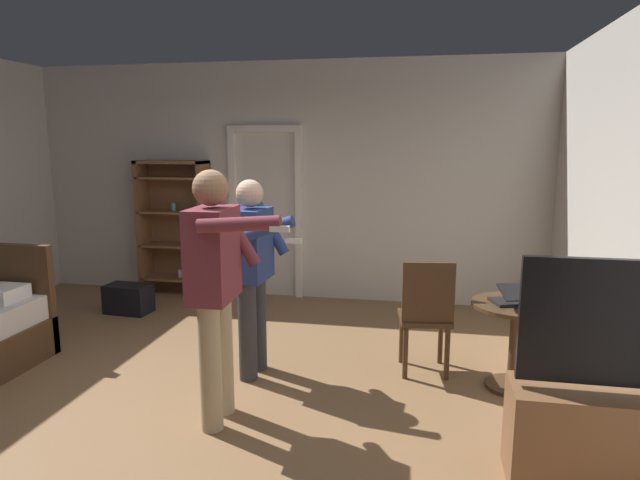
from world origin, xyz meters
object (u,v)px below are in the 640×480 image
object	(u,v)px
person_striped_shirt	(253,265)
suitcase_dark	(128,299)
bottle_on_table	(539,295)
person_blue_shirt	(215,279)
bookshelf	(175,223)
laptop	(516,298)
tv_flatscreen	(626,425)
wooden_chair	(426,312)
side_table	(515,331)

from	to	relation	value
person_striped_shirt	suitcase_dark	bearing A→B (deg)	145.26
bottle_on_table	person_blue_shirt	distance (m)	2.41
bottle_on_table	bookshelf	bearing A→B (deg)	151.56
bottle_on_table	person_striped_shirt	xyz separation A→B (m)	(-2.24, -0.05, 0.14)
laptop	suitcase_dark	world-z (taller)	laptop
tv_flatscreen	person_striped_shirt	xyz separation A→B (m)	(-2.51, 1.10, 0.55)
laptop	person_blue_shirt	size ratio (longest dim) A/B	0.23
wooden_chair	person_blue_shirt	bearing A→B (deg)	-143.02
side_table	wooden_chair	size ratio (longest dim) A/B	0.71
side_table	wooden_chair	world-z (taller)	wooden_chair
laptop	person_blue_shirt	distance (m)	2.28
tv_flatscreen	laptop	world-z (taller)	tv_flatscreen
bottle_on_table	tv_flatscreen	bearing A→B (deg)	-76.68
tv_flatscreen	person_striped_shirt	bearing A→B (deg)	156.34
laptop	person_blue_shirt	world-z (taller)	person_blue_shirt
tv_flatscreen	bottle_on_table	xyz separation A→B (m)	(-0.27, 1.15, 0.41)
wooden_chair	person_blue_shirt	distance (m)	1.83
bottle_on_table	wooden_chair	bearing A→B (deg)	165.94
bottle_on_table	person_blue_shirt	xyz separation A→B (m)	(-2.24, -0.85, 0.23)
laptop	wooden_chair	world-z (taller)	wooden_chair
bookshelf	bottle_on_table	world-z (taller)	bookshelf
person_striped_shirt	tv_flatscreen	bearing A→B (deg)	-23.66
side_table	person_blue_shirt	world-z (taller)	person_blue_shirt
tv_flatscreen	person_blue_shirt	bearing A→B (deg)	173.22
bottle_on_table	side_table	bearing A→B (deg)	150.26
laptop	person_striped_shirt	size ratio (longest dim) A/B	0.25
side_table	person_blue_shirt	bearing A→B (deg)	-156.02
bookshelf	side_table	bearing A→B (deg)	-28.39
wooden_chair	person_striped_shirt	xyz separation A→B (m)	(-1.41, -0.26, 0.40)
laptop	bottle_on_table	world-z (taller)	bottle_on_table
bookshelf	person_striped_shirt	size ratio (longest dim) A/B	1.04
person_blue_shirt	suitcase_dark	xyz separation A→B (m)	(-1.93, 2.14, -0.87)
tv_flatscreen	bottle_on_table	bearing A→B (deg)	103.32
person_blue_shirt	bookshelf	bearing A→B (deg)	119.94
laptop	bottle_on_table	bearing A→B (deg)	-14.06
tv_flatscreen	side_table	xyz separation A→B (m)	(-0.41, 1.23, 0.09)
bookshelf	person_blue_shirt	bearing A→B (deg)	-60.06
laptop	suitcase_dark	distance (m)	4.24
wooden_chair	person_striped_shirt	distance (m)	1.49
laptop	wooden_chair	size ratio (longest dim) A/B	0.41
person_striped_shirt	bookshelf	bearing A→B (deg)	128.18
bookshelf	wooden_chair	world-z (taller)	bookshelf
side_table	wooden_chair	distance (m)	0.70
bookshelf	person_blue_shirt	world-z (taller)	person_blue_shirt
side_table	suitcase_dark	bearing A→B (deg)	163.32
bottle_on_table	person_striped_shirt	world-z (taller)	person_striped_shirt
tv_flatscreen	bottle_on_table	world-z (taller)	tv_flatscreen
bottle_on_table	person_striped_shirt	size ratio (longest dim) A/B	0.14
bookshelf	side_table	distance (m)	4.38
tv_flatscreen	person_blue_shirt	world-z (taller)	person_blue_shirt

